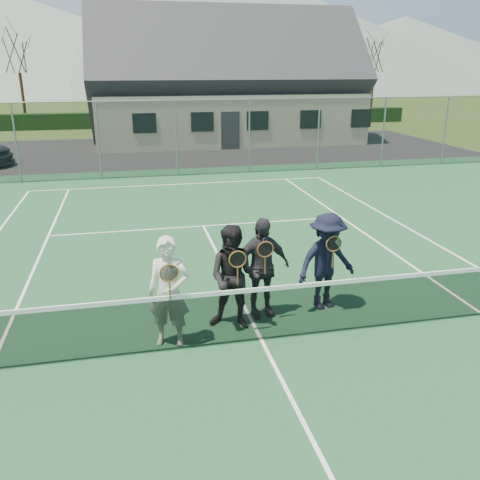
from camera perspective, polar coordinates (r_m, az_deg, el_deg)
The scene contains 18 objects.
ground at distance 27.43m, azimuth -8.38°, elevation 9.79°, with size 220.00×220.00×0.00m, color #354D1B.
court_surface at distance 8.43m, azimuth 2.42°, elevation -11.26°, with size 30.00×30.00×0.02m, color #1C4C2B.
tarmac_carpark at distance 27.45m, azimuth -16.84°, elevation 9.20°, with size 40.00×12.00×0.01m, color black.
hedge_row at distance 39.26m, azimuth -9.81°, elevation 13.21°, with size 40.00×1.20×1.10m, color black.
hill_centre at distance 104.58m, azimuth -0.29°, elevation 22.58°, with size 120.00×120.00×22.00m, color #53635B.
hill_east at distance 116.86m, azimuth 17.80°, elevation 19.39°, with size 90.00×90.00×14.00m, color #526259.
court_markings at distance 8.42m, azimuth 2.43°, elevation -11.17°, with size 11.03×23.83×0.01m.
tennis_net at distance 8.18m, azimuth 2.48°, elevation -8.05°, with size 11.68×0.08×1.10m.
perimeter_fence at distance 20.80m, azimuth -7.17°, elevation 11.23°, with size 30.07×0.07×3.02m.
clubhouse at distance 31.59m, azimuth -1.70°, elevation 18.41°, with size 15.60×8.20×7.70m.
tree_b at distance 40.69m, azimuth -23.87°, elevation 19.56°, with size 3.20×3.20×7.77m.
tree_c at distance 40.26m, azimuth -7.30°, elevation 20.94°, with size 3.20×3.20×7.77m.
tree_d at distance 42.41m, azimuth 7.24°, elevation 20.83°, with size 3.20×3.20×7.77m.
tree_e at distance 44.74m, azimuth 14.99°, elevation 20.27°, with size 3.20×3.20×7.77m.
player_a at distance 8.00m, azimuth -7.99°, elevation -5.83°, with size 0.75×0.60×1.80m.
player_b at distance 8.45m, azimuth -0.66°, elevation -4.25°, with size 1.07×0.97×1.80m.
player_c at distance 8.88m, azimuth 2.37°, elevation -3.08°, with size 1.10×0.56×1.80m.
player_d at distance 9.27m, azimuth 9.69°, elevation -2.38°, with size 1.28×0.91×1.80m.
Camera 1 is at (-1.90, -7.04, 4.24)m, focal length 38.00 mm.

